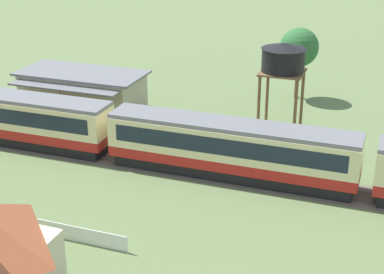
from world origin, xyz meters
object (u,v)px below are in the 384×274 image
station_building (83,89)px  water_tower (283,60)px  yard_tree_1 (299,48)px  passenger_train (115,131)px

station_building → water_tower: water_tower is taller
yard_tree_1 → station_building: bearing=-152.0°
passenger_train → station_building: (-8.67, 10.02, -0.54)m
passenger_train → station_building: bearing=130.9°
station_building → yard_tree_1: bearing=28.0°
passenger_train → water_tower: (10.98, 10.90, 4.05)m
water_tower → passenger_train: bearing=-135.2°
station_building → water_tower: bearing=2.6°
passenger_train → yard_tree_1: yard_tree_1 is taller
water_tower → yard_tree_1: water_tower is taller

